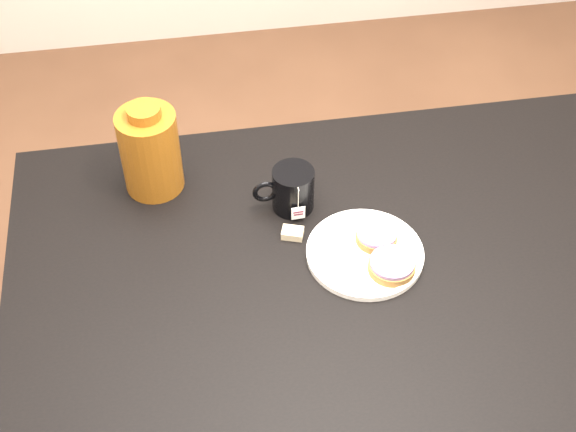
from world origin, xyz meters
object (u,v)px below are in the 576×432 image
Objects in this scene: mug at (292,189)px; teabag_pouch at (293,233)px; table at (345,285)px; bagel_package at (150,150)px; bagel_back at (377,236)px; bagel_front at (392,265)px; plate at (365,253)px.

teabag_pouch is at bearing -101.58° from mug.
bagel_package is at bearing 142.66° from table.
bagel_back is 0.08m from bagel_front.
bagel_front is 0.28m from mug.
table is 5.73× the size of plate.
plate is at bearing 126.09° from bagel_front.
plate is 2.06× the size of bagel_back.
mug is 0.62× the size of bagel_package.
bagel_front is at bearing -82.36° from bagel_back.
bagel_package is at bearing 143.39° from bagel_front.
teabag_pouch is (-0.01, -0.09, -0.04)m from mug.
bagel_front reaches higher than plate.
bagel_back is 0.21m from mug.
mug is 0.10m from teabag_pouch.
plate is at bearing -29.45° from teabag_pouch.
mug is at bearing -21.89° from bagel_package.
bagel_back is 0.87× the size of bagel_front.
bagel_package is at bearing 145.74° from plate.
mug is 0.32m from bagel_package.
bagel_front is (0.01, -0.08, -0.00)m from bagel_back.
bagel_package is (-0.42, 0.29, 0.09)m from plate.
bagel_back is 0.18m from teabag_pouch.
mug is (-0.16, 0.14, 0.02)m from bagel_back.
table is 31.11× the size of teabag_pouch.
teabag_pouch is at bearing -36.46° from bagel_package.
mug reaches higher than table.
bagel_package reaches higher than bagel_front.
plate is at bearing -34.26° from bagel_package.
bagel_back is 0.54× the size of bagel_package.
bagel_back is at bearing -16.98° from teabag_pouch.
table is at bearing -37.34° from bagel_package.
mug is at bearing 81.15° from teabag_pouch.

